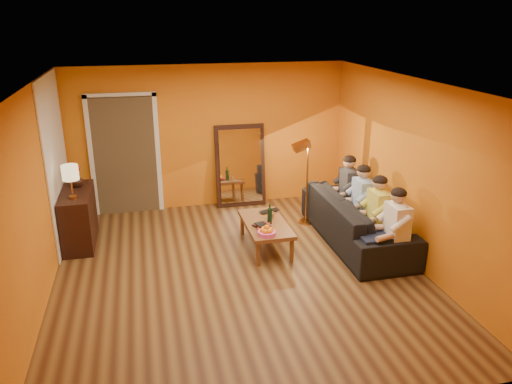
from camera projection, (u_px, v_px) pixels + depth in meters
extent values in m
cube|color=brown|center=(240.00, 273.00, 6.97)|extent=(5.00, 5.50, 0.00)
cube|color=white|center=(237.00, 85.00, 6.09)|extent=(5.00, 5.50, 0.00)
cube|color=#C56417|center=(209.00, 137.00, 9.05)|extent=(5.00, 0.00, 2.60)
cube|color=#C56417|center=(35.00, 200.00, 5.99)|extent=(0.00, 5.50, 2.60)
cube|color=#C56417|center=(412.00, 172.00, 7.06)|extent=(0.00, 5.50, 2.60)
cube|color=white|center=(56.00, 161.00, 7.60)|extent=(0.02, 1.90, 2.58)
cube|color=#3F2D19|center=(125.00, 154.00, 8.88)|extent=(1.06, 0.30, 2.10)
cube|color=white|center=(91.00, 158.00, 8.65)|extent=(0.08, 0.06, 2.20)
cube|color=white|center=(158.00, 154.00, 8.89)|extent=(0.08, 0.06, 2.20)
cube|color=white|center=(120.00, 95.00, 8.41)|extent=(1.22, 0.06, 0.08)
cube|color=black|center=(240.00, 166.00, 9.24)|extent=(0.92, 0.27, 1.51)
cube|color=white|center=(241.00, 166.00, 9.20)|extent=(0.78, 0.21, 1.35)
cube|color=black|center=(79.00, 217.00, 7.76)|extent=(0.44, 1.18, 0.85)
imported|color=black|center=(356.00, 219.00, 7.83)|extent=(2.51, 0.98, 0.73)
cylinder|color=black|center=(270.00, 214.00, 7.50)|extent=(0.07, 0.07, 0.31)
imported|color=#B27F3F|center=(271.00, 216.00, 7.71)|extent=(0.12, 0.12, 0.10)
imported|color=black|center=(271.00, 212.00, 7.94)|extent=(0.38, 0.30, 0.03)
imported|color=black|center=(257.00, 228.00, 7.36)|extent=(0.28, 0.31, 0.02)
imported|color=#B42214|center=(258.00, 226.00, 7.37)|extent=(0.24, 0.29, 0.02)
imported|color=black|center=(257.00, 226.00, 7.34)|extent=(0.20, 0.24, 0.02)
imported|color=black|center=(76.00, 180.00, 7.81)|extent=(0.20, 0.20, 0.21)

